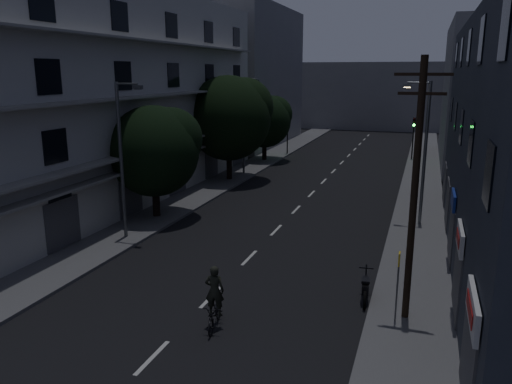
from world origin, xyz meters
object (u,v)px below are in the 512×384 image
Objects in this scene: bus_stop_sign at (398,274)px; cyclist at (215,307)px; utility_pole at (415,187)px; motorcycle at (365,289)px.

bus_stop_sign is 6.38m from cyclist.
utility_pole reaches higher than motorcycle.
bus_stop_sign is at bearing -57.93° from motorcycle.
cyclist is (-5.89, -2.17, -1.12)m from bus_stop_sign.
utility_pole is at bearing 55.67° from bus_stop_sign.
cyclist is (-6.20, -2.64, -4.10)m from utility_pole.
bus_stop_sign reaches higher than motorcycle.
utility_pole is 3.96× the size of cyclist.
motorcycle is at bearing 127.61° from bus_stop_sign.
cyclist is at bearing -146.60° from motorcycle.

